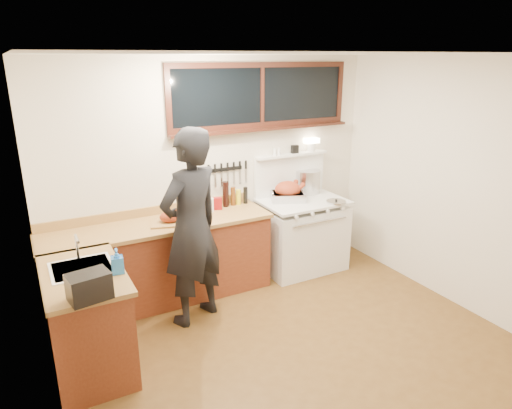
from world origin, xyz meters
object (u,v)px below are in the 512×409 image
man (191,228)px  roast_turkey (288,192)px  vintage_stove (301,233)px  cutting_board (170,219)px

man → roast_turkey: man is taller
man → roast_turkey: 1.57m
vintage_stove → cutting_board: 1.76m
man → cutting_board: (-0.06, 0.46, -0.04)m
cutting_board → roast_turkey: (1.53, 0.11, 0.05)m
vintage_stove → man: size_ratio=0.81×
man → cutting_board: size_ratio=4.28×
vintage_stove → cutting_board: size_ratio=3.45×
vintage_stove → roast_turkey: (-0.16, 0.08, 0.53)m
vintage_stove → man: 1.78m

